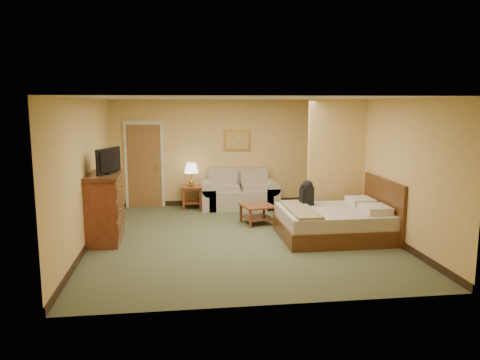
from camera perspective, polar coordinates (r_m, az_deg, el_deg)
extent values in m
plane|color=#4C5335|center=(8.89, 0.05, -7.05)|extent=(6.00, 6.00, 0.00)
plane|color=white|center=(8.53, 0.05, 9.95)|extent=(6.00, 6.00, 0.00)
cube|color=#DAAE5D|center=(11.57, -1.92, 3.35)|extent=(5.50, 0.02, 2.60)
cube|color=#DAAE5D|center=(8.69, -18.23, 0.87)|extent=(0.02, 6.00, 2.60)
cube|color=#DAAE5D|center=(9.38, 16.95, 1.53)|extent=(0.02, 6.00, 2.60)
cube|color=#DAAE5D|center=(10.01, 11.64, 2.21)|extent=(1.20, 0.15, 2.60)
cube|color=beige|center=(11.55, -11.58, 1.90)|extent=(0.94, 0.06, 2.10)
cube|color=brown|center=(11.54, -11.58, 1.64)|extent=(0.80, 0.04, 2.00)
cylinder|color=#A88A3E|center=(11.46, -10.10, 1.64)|extent=(0.04, 0.12, 0.04)
cube|color=black|center=(11.76, -1.88, -2.68)|extent=(5.50, 0.02, 0.12)
cube|color=tan|center=(11.31, -0.04, -2.29)|extent=(1.52, 0.82, 0.46)
cube|color=tan|center=(11.57, -0.27, 0.34)|extent=(1.52, 0.20, 0.48)
cube|color=tan|center=(11.23, -3.91, -2.25)|extent=(0.33, 0.82, 0.51)
cube|color=tan|center=(11.42, 3.75, -2.05)|extent=(0.33, 0.82, 0.51)
cube|color=maroon|center=(11.28, -5.93, -0.83)|extent=(0.49, 0.49, 0.04)
cube|color=maroon|center=(11.36, -5.89, -2.70)|extent=(0.42, 0.42, 0.03)
cube|color=maroon|center=(11.14, -6.89, -2.41)|extent=(0.05, 0.05, 0.50)
cube|color=maroon|center=(11.15, -4.86, -2.37)|extent=(0.05, 0.05, 0.50)
cube|color=maroon|center=(11.52, -6.92, -2.01)|extent=(0.05, 0.05, 0.50)
cube|color=maroon|center=(11.53, -4.95, -1.97)|extent=(0.05, 0.05, 0.50)
cylinder|color=#A88A3E|center=(11.28, -5.93, -0.64)|extent=(0.17, 0.17, 0.04)
cylinder|color=#A88A3E|center=(11.24, -5.95, 0.44)|extent=(0.02, 0.02, 0.28)
cone|color=white|center=(11.21, -5.97, 1.47)|extent=(0.34, 0.34, 0.23)
cube|color=maroon|center=(9.81, 2.14, -3.16)|extent=(0.76, 0.76, 0.04)
cube|color=maroon|center=(9.87, 2.13, -4.59)|extent=(0.65, 0.65, 0.03)
cube|color=maroon|center=(9.55, 0.81, -4.72)|extent=(0.04, 0.04, 0.38)
cube|color=maroon|center=(10.16, 3.38, -3.88)|extent=(0.04, 0.04, 0.38)
cube|color=#B78E3F|center=(11.56, -0.34, 4.84)|extent=(0.66, 0.03, 0.51)
cube|color=#B27E36|center=(11.54, -0.33, 4.83)|extent=(0.55, 0.02, 0.40)
cube|color=maroon|center=(8.87, -16.13, -3.46)|extent=(0.55, 1.10, 1.20)
cube|color=#4B2711|center=(8.76, -16.32, 0.57)|extent=(0.62, 1.18, 0.06)
cube|color=black|center=(8.74, -15.68, 0.87)|extent=(0.30, 0.38, 0.03)
cube|color=black|center=(8.71, -15.74, 2.31)|extent=(0.34, 0.72, 0.45)
cube|color=#4B2711|center=(9.04, 11.35, -5.96)|extent=(2.01, 1.61, 0.30)
cube|color=beige|center=(8.98, 11.40, -4.29)|extent=(1.95, 1.55, 0.24)
cube|color=#4B2711|center=(9.30, 17.04, -3.22)|extent=(0.06, 1.71, 1.11)
cube|color=beige|center=(8.85, 16.17, -3.47)|extent=(0.45, 0.55, 0.14)
cube|color=beige|center=(9.48, 14.47, -2.55)|extent=(0.45, 0.55, 0.14)
cube|color=olive|center=(8.76, 7.37, -3.58)|extent=(0.45, 1.51, 0.05)
cube|color=black|center=(9.26, 8.20, -1.84)|extent=(0.20, 0.29, 0.37)
sphere|color=black|center=(9.22, 8.22, -0.72)|extent=(0.22, 0.22, 0.22)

